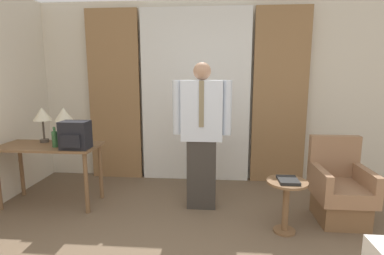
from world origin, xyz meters
name	(u,v)px	position (x,y,z in m)	size (l,w,h in m)	color
wall_back	(196,92)	(0.00, 3.06, 1.35)	(10.00, 0.06, 2.70)	silver
curtain_sheer_center	(195,97)	(0.00, 2.93, 1.29)	(1.63, 0.06, 2.58)	white
curtain_drape_left	(115,96)	(-1.25, 2.93, 1.29)	(0.79, 0.06, 2.58)	#997047
curtain_drape_right	(280,97)	(1.25, 2.93, 1.29)	(0.79, 0.06, 2.58)	#997047
desk	(50,154)	(-1.73, 1.86, 0.65)	(1.22, 0.56, 0.76)	brown
table_lamp_left	(42,116)	(-1.88, 2.00, 1.11)	(0.23, 0.23, 0.45)	#4C4238
table_lamp_right	(64,116)	(-1.59, 2.00, 1.11)	(0.23, 0.23, 0.45)	#4C4238
bottle_near_edge	(55,139)	(-1.60, 1.77, 0.87)	(0.07, 0.07, 0.24)	#336638
backpack	(75,135)	(-1.32, 1.71, 0.93)	(0.32, 0.25, 0.33)	black
person	(202,131)	(0.15, 1.92, 0.95)	(0.70, 0.23, 1.76)	#38332D
armchair	(339,191)	(1.71, 1.72, 0.34)	(0.56, 0.64, 0.92)	brown
side_table	(286,198)	(1.05, 1.38, 0.38)	(0.41, 0.41, 0.56)	brown
book	(288,180)	(1.05, 1.36, 0.57)	(0.20, 0.24, 0.03)	black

